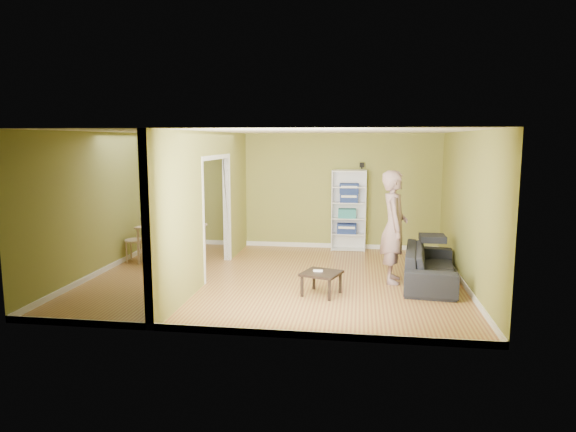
% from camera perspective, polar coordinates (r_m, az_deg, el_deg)
% --- Properties ---
extents(room_shell, '(6.50, 6.50, 6.50)m').
position_cam_1_polar(room_shell, '(9.01, -1.44, 1.10)').
color(room_shell, '#B08C44').
rests_on(room_shell, ground).
extents(partition, '(0.22, 5.50, 2.60)m').
position_cam_1_polar(partition, '(9.28, -8.77, 1.22)').
color(partition, olive).
rests_on(partition, ground).
extents(wall_speaker, '(0.10, 0.10, 0.10)m').
position_cam_1_polar(wall_speaker, '(11.51, 8.21, 5.63)').
color(wall_speaker, black).
rests_on(wall_speaker, room_shell).
extents(sofa, '(2.22, 1.15, 0.81)m').
position_cam_1_polar(sofa, '(9.19, 15.56, -4.73)').
color(sofa, '#262628').
rests_on(sofa, ground).
extents(person, '(0.84, 0.66, 2.28)m').
position_cam_1_polar(person, '(8.98, 11.72, -0.14)').
color(person, slate).
rests_on(person, ground).
extents(bookshelf, '(0.75, 0.33, 1.79)m').
position_cam_1_polar(bookshelf, '(11.52, 6.77, 0.64)').
color(bookshelf, white).
rests_on(bookshelf, ground).
extents(paper_box_navy_a, '(0.43, 0.28, 0.22)m').
position_cam_1_polar(paper_box_navy_a, '(11.54, 6.55, -1.38)').
color(paper_box_navy_a, navy).
rests_on(paper_box_navy_a, bookshelf).
extents(paper_box_teal, '(0.39, 0.26, 0.20)m').
position_cam_1_polar(paper_box_teal, '(11.48, 6.60, 0.30)').
color(paper_box_teal, '#26806F').
rests_on(paper_box_teal, bookshelf).
extents(paper_box_navy_b, '(0.39, 0.26, 0.20)m').
position_cam_1_polar(paper_box_navy_b, '(11.44, 6.80, 2.03)').
color(paper_box_navy_b, navy).
rests_on(paper_box_navy_b, bookshelf).
extents(paper_box_navy_c, '(0.42, 0.27, 0.21)m').
position_cam_1_polar(paper_box_navy_c, '(11.42, 6.82, 3.13)').
color(paper_box_navy_c, navy).
rests_on(paper_box_navy_c, bookshelf).
extents(coffee_table, '(0.56, 0.56, 0.37)m').
position_cam_1_polar(coffee_table, '(8.23, 3.74, -6.60)').
color(coffee_table, '#34261C').
rests_on(coffee_table, ground).
extents(game_controller, '(0.15, 0.04, 0.03)m').
position_cam_1_polar(game_controller, '(8.24, 3.35, -6.09)').
color(game_controller, white).
rests_on(game_controller, coffee_table).
extents(dining_table, '(1.21, 0.81, 0.76)m').
position_cam_1_polar(dining_table, '(10.56, -12.81, -1.43)').
color(dining_table, tan).
rests_on(dining_table, ground).
extents(chair_left, '(0.48, 0.48, 0.93)m').
position_cam_1_polar(chair_left, '(10.84, -16.59, -2.46)').
color(chair_left, tan).
rests_on(chair_left, ground).
extents(chair_near, '(0.44, 0.44, 0.91)m').
position_cam_1_polar(chair_near, '(10.07, -13.72, -3.22)').
color(chair_near, '#D5BB76').
rests_on(chair_near, ground).
extents(chair_far, '(0.52, 0.52, 0.89)m').
position_cam_1_polar(chair_far, '(11.18, -11.66, -2.06)').
color(chair_far, tan).
rests_on(chair_far, ground).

